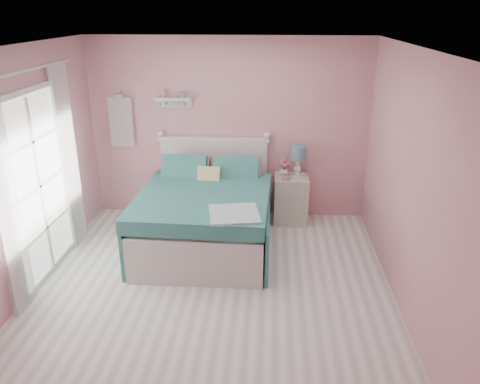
# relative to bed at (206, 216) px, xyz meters

# --- Properties ---
(floor) EXTENTS (4.50, 4.50, 0.00)m
(floor) POSITION_rel_bed_xyz_m (0.22, -1.21, -0.41)
(floor) COLOR beige
(floor) RESTS_ON ground
(room_shell) EXTENTS (4.50, 4.50, 4.50)m
(room_shell) POSITION_rel_bed_xyz_m (0.22, -1.21, 1.18)
(room_shell) COLOR #D0848E
(room_shell) RESTS_ON floor
(bed) EXTENTS (1.69, 2.10, 1.20)m
(bed) POSITION_rel_bed_xyz_m (0.00, 0.00, 0.00)
(bed) COLOR silver
(bed) RESTS_ON floor
(nightstand) EXTENTS (0.48, 0.47, 0.70)m
(nightstand) POSITION_rel_bed_xyz_m (1.14, 0.79, -0.06)
(nightstand) COLOR beige
(nightstand) RESTS_ON floor
(table_lamp) EXTENTS (0.22, 0.22, 0.44)m
(table_lamp) POSITION_rel_bed_xyz_m (1.22, 0.85, 0.59)
(table_lamp) COLOR white
(table_lamp) RESTS_ON nightstand
(vase) EXTENTS (0.18, 0.18, 0.15)m
(vase) POSITION_rel_bed_xyz_m (1.03, 0.81, 0.36)
(vase) COLOR silver
(vase) RESTS_ON nightstand
(teacup) EXTENTS (0.10, 0.10, 0.07)m
(teacup) POSITION_rel_bed_xyz_m (1.05, 0.64, 0.32)
(teacup) COLOR pink
(teacup) RESTS_ON nightstand
(roses) EXTENTS (0.14, 0.11, 0.12)m
(roses) POSITION_rel_bed_xyz_m (1.02, 0.81, 0.48)
(roses) COLOR #E34D84
(roses) RESTS_ON vase
(wall_shelf) EXTENTS (0.50, 0.15, 0.25)m
(wall_shelf) POSITION_rel_bed_xyz_m (-0.55, 0.98, 1.33)
(wall_shelf) COLOR silver
(wall_shelf) RESTS_ON room_shell
(hanging_dress) EXTENTS (0.34, 0.03, 0.72)m
(hanging_dress) POSITION_rel_bed_xyz_m (-1.33, 0.97, 0.99)
(hanging_dress) COLOR white
(hanging_dress) RESTS_ON room_shell
(french_door) EXTENTS (0.04, 1.32, 2.16)m
(french_door) POSITION_rel_bed_xyz_m (-1.75, -0.81, 0.67)
(french_door) COLOR silver
(french_door) RESTS_ON floor
(curtain_near) EXTENTS (0.04, 0.40, 2.32)m
(curtain_near) POSITION_rel_bed_xyz_m (-1.70, -1.55, 0.77)
(curtain_near) COLOR white
(curtain_near) RESTS_ON floor
(curtain_far) EXTENTS (0.04, 0.40, 2.32)m
(curtain_far) POSITION_rel_bed_xyz_m (-1.70, -0.06, 0.77)
(curtain_far) COLOR white
(curtain_far) RESTS_ON floor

